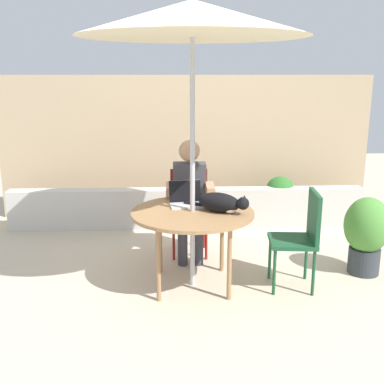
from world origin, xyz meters
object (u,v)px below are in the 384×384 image
(patio_table, at_px, (192,217))
(cat, at_px, (222,203))
(potted_plant_near_fence, at_px, (280,196))
(chair_occupied, at_px, (189,204))
(laptop, at_px, (186,198))
(potted_plant_by_chair, at_px, (366,232))
(patio_umbrella, at_px, (193,19))
(chair_empty, at_px, (302,232))
(person_seated, at_px, (190,193))

(patio_table, xyz_separation_m, cat, (0.26, -0.03, 0.14))
(patio_table, xyz_separation_m, potted_plant_near_fence, (1.21, 1.79, -0.30))
(chair_occupied, bearing_deg, cat, -73.87)
(laptop, xyz_separation_m, potted_plant_by_chair, (1.74, -0.02, -0.35))
(patio_table, height_order, cat, cat)
(patio_umbrella, height_order, chair_empty, patio_umbrella)
(chair_occupied, xyz_separation_m, cat, (0.26, -0.89, 0.26))
(patio_umbrella, xyz_separation_m, chair_empty, (0.98, -0.08, -1.80))
(patio_umbrella, height_order, potted_plant_near_fence, patio_umbrella)
(potted_plant_near_fence, bearing_deg, potted_plant_by_chair, -73.29)
(chair_empty, distance_m, laptop, 1.10)
(chair_empty, bearing_deg, potted_plant_near_fence, 83.05)
(patio_table, relative_size, potted_plant_near_fence, 1.79)
(chair_occupied, relative_size, laptop, 2.74)
(chair_empty, bearing_deg, potted_plant_by_chair, 21.64)
(cat, distance_m, potted_plant_near_fence, 2.10)
(patio_table, height_order, chair_occupied, chair_occupied)
(laptop, distance_m, potted_plant_near_fence, 2.06)
(cat, bearing_deg, patio_umbrella, 172.24)
(chair_empty, relative_size, potted_plant_by_chair, 1.18)
(laptop, bearing_deg, person_seated, 83.41)
(patio_table, xyz_separation_m, patio_umbrella, (0.00, 0.00, 1.67))
(patio_table, distance_m, person_seated, 0.70)
(chair_occupied, xyz_separation_m, person_seated, (-0.00, -0.16, 0.17))
(cat, height_order, potted_plant_by_chair, cat)
(chair_empty, bearing_deg, cat, 176.07)
(laptop, bearing_deg, patio_table, -76.03)
(patio_table, relative_size, chair_occupied, 1.22)
(person_seated, bearing_deg, patio_table, -90.00)
(patio_umbrella, height_order, chair_occupied, patio_umbrella)
(patio_umbrella, xyz_separation_m, cat, (0.26, -0.03, -1.53))
(laptop, distance_m, potted_plant_by_chair, 1.77)
(person_seated, xyz_separation_m, potted_plant_by_chair, (1.69, -0.50, -0.28))
(cat, bearing_deg, potted_plant_by_chair, 9.20)
(patio_umbrella, bearing_deg, person_seated, 90.00)
(person_seated, xyz_separation_m, potted_plant_near_fence, (1.21, 1.10, -0.34))
(person_seated, bearing_deg, chair_empty, -38.56)
(cat, bearing_deg, patio_table, 172.24)
(potted_plant_near_fence, bearing_deg, chair_occupied, -142.06)
(person_seated, xyz_separation_m, cat, (0.26, -0.73, 0.10))
(person_seated, height_order, potted_plant_by_chair, person_seated)
(potted_plant_by_chair, bearing_deg, chair_occupied, 158.73)
(cat, xyz_separation_m, potted_plant_by_chair, (1.43, 0.23, -0.37))
(chair_empty, bearing_deg, patio_table, 175.06)
(patio_table, distance_m, cat, 0.29)
(cat, distance_m, potted_plant_by_chair, 1.49)
(patio_table, bearing_deg, chair_empty, -4.94)
(laptop, relative_size, cat, 0.59)
(chair_empty, xyz_separation_m, potted_plant_near_fence, (0.23, 1.88, -0.17))
(chair_occupied, bearing_deg, person_seated, -90.00)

